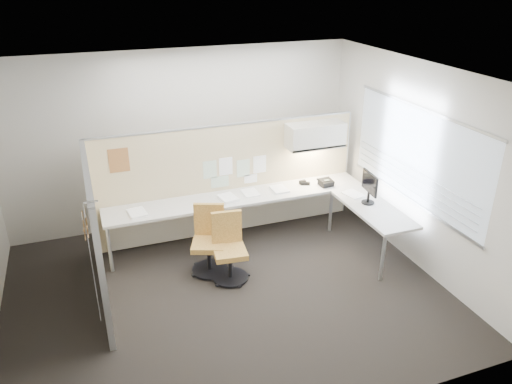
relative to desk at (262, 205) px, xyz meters
name	(u,v)px	position (x,y,z in m)	size (l,w,h in m)	color
floor	(226,292)	(-0.93, -1.13, -0.61)	(5.50, 4.50, 0.01)	black
ceiling	(220,77)	(-0.93, -1.13, 2.20)	(5.50, 4.50, 0.01)	white
wall_back	(182,139)	(-0.93, 1.12, 0.80)	(5.50, 0.02, 2.80)	beige
wall_front	(304,305)	(-0.93, -3.38, 0.80)	(5.50, 0.02, 2.80)	beige
wall_right	(416,166)	(1.82, -1.13, 0.80)	(0.02, 4.50, 2.80)	beige
window_pane	(416,156)	(1.79, -1.13, 0.95)	(0.01, 2.80, 1.30)	#919DA8
partition_back	(229,180)	(-0.38, 0.47, 0.27)	(4.10, 0.06, 1.75)	beige
partition_left	(96,235)	(-2.43, -0.63, 0.27)	(0.06, 2.20, 1.75)	beige
desk	(262,205)	(0.00, 0.00, 0.00)	(4.00, 2.07, 0.73)	beige
overhead_bin	(315,135)	(0.97, 0.26, 0.91)	(0.90, 0.36, 0.38)	beige
task_light_strip	(315,148)	(0.97, 0.26, 0.70)	(0.60, 0.06, 0.02)	#FFEABF
pinned_papers	(234,171)	(-0.30, 0.44, 0.43)	(1.01, 0.00, 0.47)	#8CBF8C
poster	(119,160)	(-1.98, 0.44, 0.82)	(0.28, 0.00, 0.35)	orange
chair_left	(209,242)	(-0.98, -0.52, -0.16)	(0.57, 0.58, 0.94)	black
chair_right	(229,249)	(-0.78, -0.79, -0.17)	(0.48, 0.50, 0.92)	black
monitor	(369,186)	(1.37, -0.73, 0.40)	(0.19, 0.45, 0.47)	black
phone	(326,183)	(1.08, 0.05, 0.18)	(0.22, 0.21, 0.12)	black
stapler	(305,184)	(0.80, 0.18, 0.15)	(0.14, 0.04, 0.05)	black
tape_dispenser	(303,182)	(0.77, 0.24, 0.16)	(0.10, 0.06, 0.06)	black
coat_hook	(87,235)	(-2.51, -1.61, 0.81)	(0.18, 0.46, 1.38)	silver
paper_stack_0	(137,213)	(-1.85, 0.08, 0.14)	(0.23, 0.30, 0.03)	white
paper_stack_1	(228,198)	(-0.51, 0.09, 0.15)	(0.23, 0.30, 0.04)	white
paper_stack_2	(250,193)	(-0.13, 0.19, 0.14)	(0.23, 0.30, 0.02)	white
paper_stack_3	(279,189)	(0.33, 0.15, 0.14)	(0.23, 0.30, 0.03)	white
paper_stack_4	(353,194)	(1.32, -0.40, 0.14)	(0.23, 0.30, 0.02)	white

